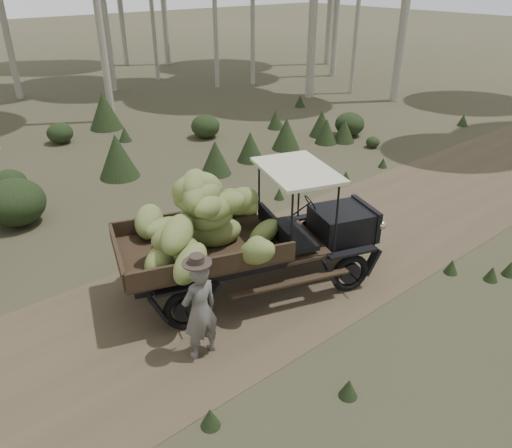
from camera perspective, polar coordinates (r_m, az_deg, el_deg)
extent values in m
plane|color=#473D2B|center=(10.41, 6.38, -3.70)|extent=(120.00, 120.00, 0.00)
cube|color=brown|center=(10.40, 6.38, -3.68)|extent=(70.00, 4.00, 0.01)
cube|color=black|center=(9.64, 9.63, 0.12)|extent=(1.24, 1.21, 0.54)
cube|color=black|center=(9.91, 12.35, 0.63)|extent=(0.41, 0.97, 0.61)
cube|color=black|center=(9.03, 2.05, -0.75)|extent=(0.52, 1.33, 0.54)
cube|color=#38281C|center=(8.69, -6.40, -2.86)|extent=(3.19, 2.57, 0.08)
cube|color=#38281C|center=(9.37, -7.89, 0.64)|extent=(2.64, 0.94, 0.32)
cube|color=#38281C|center=(7.86, -4.75, -4.78)|extent=(2.64, 0.94, 0.32)
cube|color=#38281C|center=(8.43, -15.56, -3.42)|extent=(0.63, 1.70, 0.32)
cube|color=beige|center=(8.73, 4.75, 6.14)|extent=(1.61, 1.95, 0.06)
cube|color=black|center=(9.45, -0.82, -2.64)|extent=(4.33, 1.55, 0.18)
cube|color=black|center=(8.85, 0.87, -4.91)|extent=(4.33, 1.55, 0.18)
torus|color=black|center=(10.45, 6.30, -1.20)|extent=(0.75, 0.37, 0.75)
torus|color=black|center=(9.27, 10.69, -5.53)|extent=(0.75, 0.37, 0.75)
torus|color=black|center=(9.59, -10.31, -4.31)|extent=(0.75, 0.37, 0.75)
torus|color=black|center=(8.29, -8.05, -9.69)|extent=(0.75, 0.37, 0.75)
sphere|color=beige|center=(10.26, 11.44, 1.99)|extent=(0.18, 0.18, 0.18)
sphere|color=beige|center=(9.61, 14.17, -0.14)|extent=(0.18, 0.18, 0.18)
ellipsoid|color=olive|center=(8.10, -8.22, -3.00)|extent=(0.69, 1.04, 0.75)
ellipsoid|color=olive|center=(8.77, -5.99, 1.64)|extent=(0.99, 0.83, 0.60)
ellipsoid|color=olive|center=(8.02, -5.48, 1.96)|extent=(0.76, 0.61, 0.45)
ellipsoid|color=olive|center=(8.23, -7.03, 4.47)|extent=(0.85, 0.89, 0.54)
ellipsoid|color=olive|center=(9.09, -12.11, 0.28)|extent=(0.93, 1.02, 0.68)
ellipsoid|color=olive|center=(7.88, -9.01, -1.15)|extent=(1.02, 0.94, 0.68)
ellipsoid|color=olive|center=(8.28, -3.41, 2.36)|extent=(0.81, 0.65, 0.51)
ellipsoid|color=olive|center=(8.33, -6.05, 4.25)|extent=(0.80, 0.77, 0.50)
ellipsoid|color=olive|center=(8.15, 0.12, -2.81)|extent=(0.90, 0.92, 0.65)
ellipsoid|color=olive|center=(9.03, -1.72, 2.63)|extent=(0.93, 0.87, 0.70)
ellipsoid|color=olive|center=(8.48, -6.61, 3.13)|extent=(0.77, 0.81, 0.52)
ellipsoid|color=olive|center=(8.21, -5.52, 3.70)|extent=(0.77, 0.69, 0.41)
ellipsoid|color=olive|center=(8.70, -4.24, -1.01)|extent=(0.93, 0.65, 0.53)
ellipsoid|color=olive|center=(8.34, -5.06, 0.63)|extent=(0.85, 0.62, 0.47)
ellipsoid|color=olive|center=(8.42, -8.24, 2.91)|extent=(0.58, 0.86, 0.58)
ellipsoid|color=olive|center=(8.23, -7.58, 3.87)|extent=(0.85, 0.81, 0.63)
ellipsoid|color=olive|center=(8.09, -10.65, -3.95)|extent=(1.01, 0.82, 0.67)
ellipsoid|color=olive|center=(7.97, -9.53, -1.30)|extent=(0.91, 0.70, 0.63)
ellipsoid|color=olive|center=(8.23, -4.00, 1.97)|extent=(0.82, 0.46, 0.55)
ellipsoid|color=olive|center=(8.15, -6.96, 3.52)|extent=(0.88, 0.95, 0.58)
ellipsoid|color=olive|center=(8.69, -6.66, -1.04)|extent=(0.69, 0.86, 0.57)
ellipsoid|color=olive|center=(9.10, -1.92, 2.56)|extent=(0.67, 0.95, 0.57)
ellipsoid|color=olive|center=(8.28, -7.19, 2.60)|extent=(0.59, 0.97, 0.64)
ellipsoid|color=olive|center=(8.25, -6.29, 4.42)|extent=(0.85, 0.70, 0.57)
ellipsoid|color=olive|center=(8.71, 0.93, -1.06)|extent=(0.76, 0.38, 0.60)
ellipsoid|color=olive|center=(8.19, -10.18, -0.46)|extent=(0.89, 0.48, 0.49)
ellipsoid|color=olive|center=(7.66, -7.53, -4.50)|extent=(0.96, 0.72, 0.75)
ellipsoid|color=olive|center=(7.94, 0.10, -3.18)|extent=(0.62, 0.89, 0.69)
imported|color=#5C5954|center=(7.52, -6.43, -9.84)|extent=(0.59, 0.39, 1.62)
cylinder|color=#372C26|center=(7.05, -6.77, -4.44)|extent=(0.43, 0.43, 0.02)
cylinder|color=#372C26|center=(7.02, -6.80, -4.07)|extent=(0.22, 0.22, 0.13)
cone|color=#233319|center=(18.77, 2.27, 11.86)|extent=(0.61, 0.61, 0.68)
ellipsoid|color=#233319|center=(17.76, -5.81, 11.06)|extent=(1.00, 1.00, 0.80)
cone|color=#233319|center=(14.61, -15.56, 7.52)|extent=(1.13, 1.13, 1.26)
ellipsoid|color=#233319|center=(18.19, 10.65, 11.16)|extent=(1.02, 1.02, 0.82)
cone|color=#233319|center=(17.46, 10.06, 10.50)|extent=(0.73, 0.73, 0.81)
cone|color=#233319|center=(16.51, 3.47, 10.29)|extent=(0.93, 0.93, 1.03)
cone|color=#233319|center=(17.24, 8.04, 10.47)|extent=(0.75, 0.75, 0.83)
ellipsoid|color=#233319|center=(17.14, 13.21, 9.11)|extent=(0.45, 0.45, 0.36)
cone|color=#233319|center=(21.99, 5.06, 13.83)|extent=(0.45, 0.45, 0.50)
cone|color=#233319|center=(17.89, -14.77, 9.91)|extent=(0.46, 0.46, 0.51)
ellipsoid|color=#233319|center=(14.43, -26.35, 4.21)|extent=(0.87, 0.87, 0.70)
cone|color=#233319|center=(17.98, 7.49, 11.35)|extent=(0.83, 0.83, 0.92)
cone|color=#233319|center=(15.41, -0.66, 8.87)|extent=(0.83, 0.83, 0.92)
cone|color=#233319|center=(20.65, 22.59, 10.91)|extent=(0.40, 0.40, 0.44)
ellipsoid|color=#233319|center=(12.64, -25.84, 2.23)|extent=(1.35, 1.35, 1.08)
cone|color=#233319|center=(13.96, -24.16, 3.37)|extent=(0.41, 0.41, 0.45)
cone|color=#233319|center=(14.39, -4.66, 7.59)|extent=(0.90, 0.90, 1.00)
cone|color=#233319|center=(19.49, -16.94, 12.30)|extent=(1.20, 1.20, 1.34)
ellipsoid|color=#233319|center=(18.33, -21.49, 9.66)|extent=(0.86, 0.86, 0.69)
cone|color=#233319|center=(12.85, 2.67, 3.49)|extent=(0.27, 0.27, 0.30)
cone|color=#233319|center=(11.06, -9.08, -1.00)|extent=(0.27, 0.27, 0.30)
cone|color=#233319|center=(6.94, -5.26, -21.15)|extent=(0.27, 0.27, 0.30)
cone|color=#233319|center=(10.45, 21.44, -4.53)|extent=(0.27, 0.27, 0.30)
cone|color=#233319|center=(10.52, 25.34, -5.14)|extent=(0.27, 0.27, 0.30)
cone|color=#233319|center=(10.56, -13.95, -2.97)|extent=(0.27, 0.27, 0.30)
cone|color=#233319|center=(14.00, 7.95, 5.30)|extent=(0.27, 0.27, 0.30)
cone|color=#233319|center=(7.37, 10.54, -17.94)|extent=(0.27, 0.27, 0.30)
cone|color=#233319|center=(15.43, 14.31, 6.81)|extent=(0.27, 0.27, 0.30)
cone|color=#233319|center=(14.18, 10.23, 5.42)|extent=(0.27, 0.27, 0.30)
cone|color=#233319|center=(12.07, -4.24, 1.80)|extent=(0.27, 0.27, 0.30)
cone|color=#233319|center=(10.84, 27.02, -4.55)|extent=(0.27, 0.27, 0.30)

